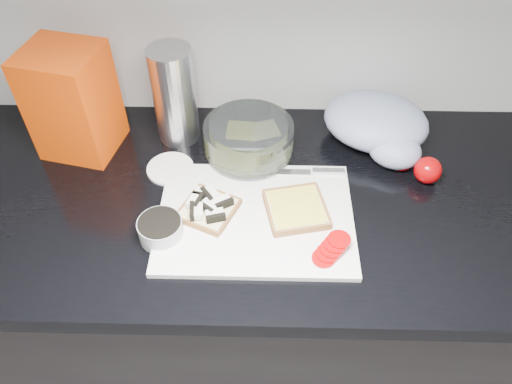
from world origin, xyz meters
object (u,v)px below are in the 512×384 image
glass_bowl (249,141)px  steel_canister (174,96)px  cutting_board (256,217)px  bread_bag (73,102)px

glass_bowl → steel_canister: 0.20m
cutting_board → bread_bag: bread_bag is taller
cutting_board → glass_bowl: 0.20m
cutting_board → steel_canister: 0.34m
cutting_board → glass_bowl: glass_bowl is taller
cutting_board → bread_bag: size_ratio=1.60×
cutting_board → glass_bowl: bearing=95.9°
bread_bag → steel_canister: (0.22, 0.04, -0.01)m
bread_bag → steel_canister: bread_bag is taller
glass_bowl → bread_bag: bearing=176.1°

